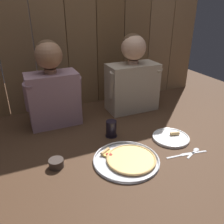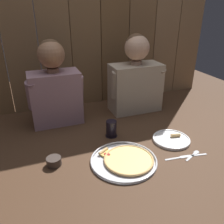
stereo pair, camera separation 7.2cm
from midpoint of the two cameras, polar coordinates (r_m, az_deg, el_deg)
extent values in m
plane|color=#422B1C|center=(1.47, 0.66, -7.84)|extent=(3.20, 3.20, 0.00)
cylinder|color=silver|center=(1.32, 1.92, -11.88)|extent=(0.37, 0.37, 0.01)
torus|color=silver|center=(1.32, 1.93, -11.61)|extent=(0.37, 0.37, 0.01)
cylinder|color=#B23823|center=(1.32, 3.16, -11.60)|extent=(0.27, 0.27, 0.00)
cylinder|color=#F4D170|center=(1.32, 3.16, -11.43)|extent=(0.26, 0.26, 0.01)
torus|color=tan|center=(1.32, 3.16, -11.43)|extent=(0.28, 0.28, 0.01)
cube|color=#EABC56|center=(1.36, -2.05, -10.36)|extent=(0.09, 0.09, 0.01)
cylinder|color=tan|center=(1.37, -3.24, -9.67)|extent=(0.07, 0.05, 0.02)
cylinder|color=#A3281E|center=(1.35, -2.66, -10.29)|extent=(0.02, 0.02, 0.00)
cylinder|color=#A3281E|center=(1.34, -1.88, -10.43)|extent=(0.02, 0.02, 0.00)
cylinder|color=white|center=(1.55, 12.93, -6.25)|extent=(0.24, 0.24, 0.01)
torus|color=white|center=(1.55, 12.95, -6.06)|extent=(0.24, 0.24, 0.01)
cylinder|color=tan|center=(1.57, 13.89, -5.17)|extent=(0.06, 0.04, 0.02)
cylinder|color=black|center=(1.55, -1.52, -5.77)|extent=(0.08, 0.08, 0.01)
cylinder|color=black|center=(1.52, -1.55, -4.01)|extent=(0.07, 0.07, 0.10)
cylinder|color=#3D332D|center=(1.31, -15.08, -12.08)|extent=(0.08, 0.08, 0.04)
cylinder|color=#B23823|center=(1.31, -15.13, -11.69)|extent=(0.06, 0.06, 0.02)
cube|color=silver|center=(1.39, 13.56, -10.60)|extent=(0.10, 0.02, 0.01)
cube|color=silver|center=(1.42, 15.86, -10.02)|extent=(0.04, 0.02, 0.01)
cube|color=silver|center=(1.47, 19.30, -9.25)|extent=(0.10, 0.03, 0.01)
cube|color=silver|center=(1.43, 16.64, -9.85)|extent=(0.06, 0.03, 0.00)
cube|color=silver|center=(1.43, 17.51, -9.93)|extent=(0.09, 0.05, 0.01)
ellipsoid|color=silver|center=(1.49, 18.69, -8.64)|extent=(0.05, 0.05, 0.01)
cube|color=gray|center=(1.69, -15.33, 3.03)|extent=(0.35, 0.19, 0.37)
cylinder|color=#9E7051|center=(1.63, -16.15, 9.64)|extent=(0.08, 0.08, 0.03)
sphere|color=#9E7051|center=(1.60, -16.61, 13.23)|extent=(0.18, 0.18, 0.18)
sphere|color=brown|center=(1.61, -16.74, 13.78)|extent=(0.16, 0.16, 0.16)
cylinder|color=gray|center=(1.62, -20.66, 3.47)|extent=(0.08, 0.13, 0.22)
cylinder|color=gray|center=(1.66, -10.09, 5.22)|extent=(0.08, 0.12, 0.22)
cube|color=#B2A38E|center=(1.87, 3.84, 6.05)|extent=(0.40, 0.21, 0.38)
cylinder|color=#DBAD8E|center=(1.81, 4.03, 12.13)|extent=(0.08, 0.08, 0.03)
sphere|color=#DBAD8E|center=(1.79, 4.14, 15.51)|extent=(0.19, 0.19, 0.19)
sphere|color=brown|center=(1.80, 3.94, 16.02)|extent=(0.17, 0.17, 0.17)
cylinder|color=#B2A38E|center=(1.74, -0.75, 6.64)|extent=(0.08, 0.11, 0.22)
cylinder|color=#B2A38E|center=(1.90, 9.26, 7.93)|extent=(0.08, 0.14, 0.22)
cube|color=brown|center=(1.85, -24.59, 19.93)|extent=(0.24, 0.03, 1.39)
cube|color=brown|center=(1.86, -16.64, 21.09)|extent=(0.24, 0.03, 1.39)
cube|color=brown|center=(1.91, -8.88, 21.86)|extent=(0.24, 0.03, 1.39)
cube|color=brown|center=(1.99, -1.56, 22.25)|extent=(0.24, 0.03, 1.39)
cube|color=brown|center=(2.10, 5.14, 22.32)|extent=(0.24, 0.03, 1.39)
cube|color=#856748|center=(2.22, 11.13, 22.15)|extent=(0.24, 0.03, 1.39)
cube|color=#836546|center=(2.37, 16.41, 21.82)|extent=(0.24, 0.03, 1.39)
camera|label=1|loc=(0.04, -91.42, -0.67)|focal=37.25mm
camera|label=2|loc=(0.04, 88.58, 0.67)|focal=37.25mm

